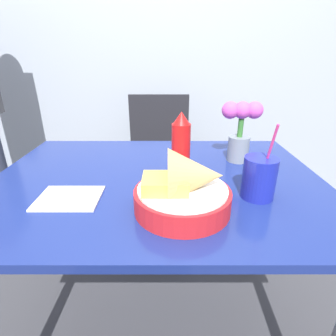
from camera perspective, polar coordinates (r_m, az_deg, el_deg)
name	(u,v)px	position (r m, az deg, el deg)	size (l,w,h in m)	color
ground_plane	(160,323)	(1.39, -1.83, -30.66)	(12.00, 12.00, 0.00)	#38383D
wall_window	(163,29)	(2.10, -1.18, 27.98)	(7.00, 0.06, 2.60)	#9EA8B7
dining_table	(157,202)	(0.95, -2.31, -7.40)	(1.13, 0.83, 0.74)	navy
chair_far_window	(159,151)	(1.78, -1.97, 3.68)	(0.40, 0.40, 0.89)	black
food_basket	(186,190)	(0.69, 3.94, -4.70)	(0.26, 0.26, 0.17)	red
ketchup_bottle	(181,146)	(0.88, 2.82, 4.82)	(0.06, 0.06, 0.22)	red
drink_cup	(259,179)	(0.80, 19.17, -2.27)	(0.10, 0.10, 0.23)	#192399
flower_vase	(240,128)	(1.04, 15.49, 8.32)	(0.15, 0.08, 0.23)	gray
napkin	(69,198)	(0.82, -20.71, -6.12)	(0.18, 0.14, 0.01)	white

